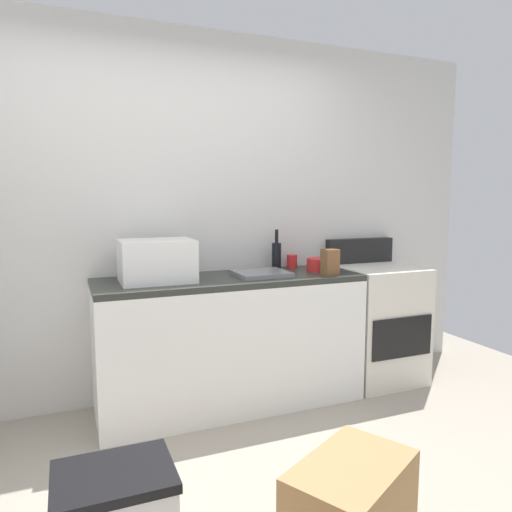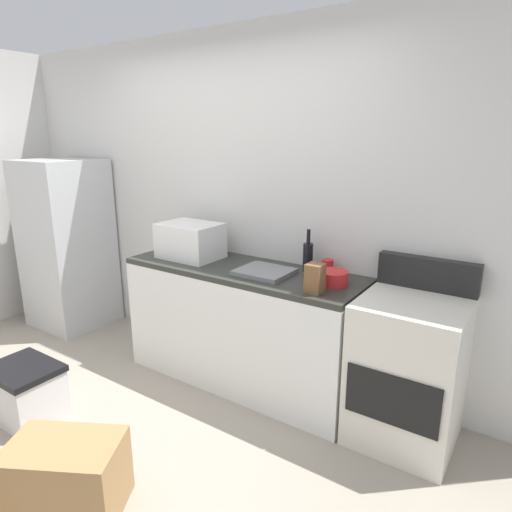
{
  "view_description": "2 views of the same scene",
  "coord_description": "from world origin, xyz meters",
  "px_view_note": "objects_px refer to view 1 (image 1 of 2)",
  "views": [
    {
      "loc": [
        -0.73,
        -1.79,
        1.43
      ],
      "look_at": [
        0.44,
        1.07,
        1.05
      ],
      "focal_mm": 33.04,
      "sensor_mm": 36.0,
      "label": 1
    },
    {
      "loc": [
        2.1,
        -1.3,
        1.83
      ],
      "look_at": [
        0.61,
        0.91,
        1.1
      ],
      "focal_mm": 31.25,
      "sensor_mm": 36.0,
      "label": 2
    }
  ],
  "objects_px": {
    "stove_oven": "(376,321)",
    "microwave": "(157,261)",
    "wine_bottle": "(276,255)",
    "coffee_mug": "(292,261)",
    "knife_block": "(330,262)",
    "mixing_bowl": "(320,264)",
    "cardboard_box_small": "(351,508)"
  },
  "relations": [
    {
      "from": "stove_oven",
      "to": "microwave",
      "type": "relative_size",
      "value": 2.39
    },
    {
      "from": "microwave",
      "to": "wine_bottle",
      "type": "bearing_deg",
      "value": 11.41
    },
    {
      "from": "wine_bottle",
      "to": "coffee_mug",
      "type": "bearing_deg",
      "value": 9.31
    },
    {
      "from": "microwave",
      "to": "coffee_mug",
      "type": "xyz_separation_m",
      "value": [
        1.07,
        0.21,
        -0.09
      ]
    },
    {
      "from": "microwave",
      "to": "knife_block",
      "type": "relative_size",
      "value": 2.56
    },
    {
      "from": "knife_block",
      "to": "mixing_bowl",
      "type": "distance_m",
      "value": 0.21
    },
    {
      "from": "coffee_mug",
      "to": "cardboard_box_small",
      "type": "relative_size",
      "value": 0.18
    },
    {
      "from": "stove_oven",
      "to": "mixing_bowl",
      "type": "distance_m",
      "value": 0.71
    },
    {
      "from": "knife_block",
      "to": "cardboard_box_small",
      "type": "distance_m",
      "value": 1.68
    },
    {
      "from": "cardboard_box_small",
      "to": "wine_bottle",
      "type": "bearing_deg",
      "value": 75.43
    },
    {
      "from": "cardboard_box_small",
      "to": "mixing_bowl",
      "type": "bearing_deg",
      "value": 64.9
    },
    {
      "from": "microwave",
      "to": "knife_block",
      "type": "xyz_separation_m",
      "value": [
        1.16,
        -0.18,
        -0.05
      ]
    },
    {
      "from": "stove_oven",
      "to": "wine_bottle",
      "type": "bearing_deg",
      "value": 167.14
    },
    {
      "from": "wine_bottle",
      "to": "coffee_mug",
      "type": "distance_m",
      "value": 0.16
    },
    {
      "from": "microwave",
      "to": "knife_block",
      "type": "distance_m",
      "value": 1.18
    },
    {
      "from": "wine_bottle",
      "to": "knife_block",
      "type": "bearing_deg",
      "value": -57.13
    },
    {
      "from": "stove_oven",
      "to": "cardboard_box_small",
      "type": "distance_m",
      "value": 1.96
    },
    {
      "from": "coffee_mug",
      "to": "cardboard_box_small",
      "type": "xyz_separation_m",
      "value": [
        -0.58,
        -1.71,
        -0.76
      ]
    },
    {
      "from": "mixing_bowl",
      "to": "cardboard_box_small",
      "type": "bearing_deg",
      "value": -115.1
    },
    {
      "from": "mixing_bowl",
      "to": "wine_bottle",
      "type": "bearing_deg",
      "value": 147.95
    },
    {
      "from": "cardboard_box_small",
      "to": "knife_block",
      "type": "bearing_deg",
      "value": 62.76
    },
    {
      "from": "microwave",
      "to": "knife_block",
      "type": "height_order",
      "value": "microwave"
    },
    {
      "from": "microwave",
      "to": "mixing_bowl",
      "type": "relative_size",
      "value": 2.42
    },
    {
      "from": "coffee_mug",
      "to": "wine_bottle",
      "type": "bearing_deg",
      "value": -170.69
    },
    {
      "from": "stove_oven",
      "to": "mixing_bowl",
      "type": "xyz_separation_m",
      "value": [
        -0.52,
        0.01,
        0.48
      ]
    },
    {
      "from": "wine_bottle",
      "to": "coffee_mug",
      "type": "xyz_separation_m",
      "value": [
        0.14,
        0.02,
        -0.06
      ]
    },
    {
      "from": "coffee_mug",
      "to": "mixing_bowl",
      "type": "height_order",
      "value": "coffee_mug"
    },
    {
      "from": "microwave",
      "to": "cardboard_box_small",
      "type": "xyz_separation_m",
      "value": [
        0.49,
        -1.5,
        -0.85
      ]
    },
    {
      "from": "coffee_mug",
      "to": "knife_block",
      "type": "bearing_deg",
      "value": -76.04
    },
    {
      "from": "wine_bottle",
      "to": "mixing_bowl",
      "type": "distance_m",
      "value": 0.33
    },
    {
      "from": "stove_oven",
      "to": "cardboard_box_small",
      "type": "height_order",
      "value": "stove_oven"
    },
    {
      "from": "wine_bottle",
      "to": "cardboard_box_small",
      "type": "distance_m",
      "value": 1.93
    }
  ]
}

